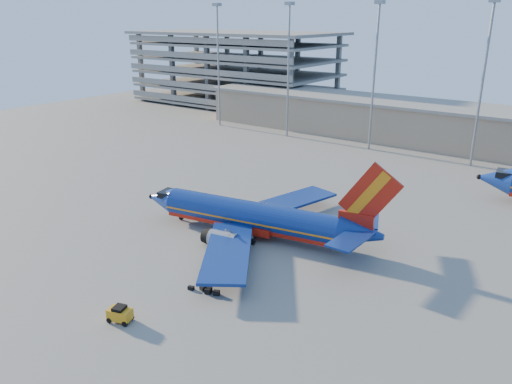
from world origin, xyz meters
TOP-DOWN VIEW (x-y plane):
  - ground at (0.00, 0.00)m, footprint 220.00×220.00m
  - terminal_building at (10.00, 58.00)m, footprint 122.00×16.00m
  - parking_garage at (-62.00, 74.05)m, footprint 62.00×32.00m
  - light_mast_row at (5.00, 46.00)m, footprint 101.60×1.60m
  - aircraft_main at (1.67, -2.04)m, footprint 33.29×31.76m
  - baggage_tug at (2.77, -24.26)m, footprint 2.40×1.85m
  - luggage_pile at (5.56, -15.90)m, footprint 3.47×1.40m

SIDE VIEW (x-z plane):
  - ground at x=0.00m, z-range 0.00..0.00m
  - luggage_pile at x=5.56m, z-range -0.03..0.49m
  - baggage_tug at x=2.77m, z-range 0.03..1.56m
  - aircraft_main at x=1.67m, z-range -3.25..8.10m
  - terminal_building at x=10.00m, z-range 0.07..8.57m
  - parking_garage at x=-62.00m, z-range 1.03..22.43m
  - light_mast_row at x=5.00m, z-range 3.23..31.88m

